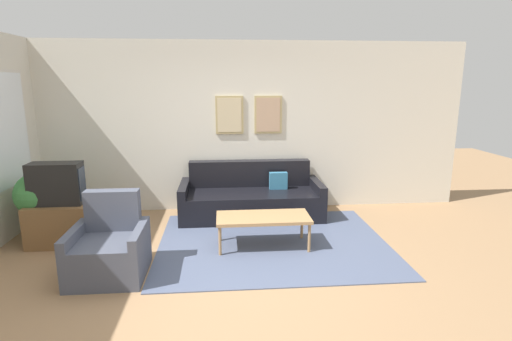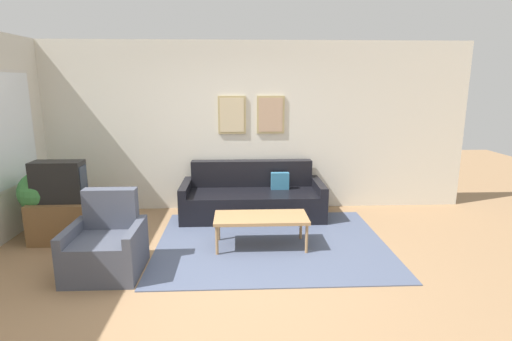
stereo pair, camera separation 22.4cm
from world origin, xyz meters
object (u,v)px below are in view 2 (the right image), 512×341
(armchair, at_px, (106,247))
(potted_plant_tall, at_px, (41,196))
(coffee_table, at_px, (261,219))
(couch, at_px, (253,198))
(tv, at_px, (59,182))

(armchair, xyz_separation_m, potted_plant_tall, (-1.16, 1.05, 0.30))
(coffee_table, bearing_deg, couch, 92.77)
(coffee_table, distance_m, armchair, 1.84)
(armchair, relative_size, potted_plant_tall, 0.96)
(tv, relative_size, potted_plant_tall, 0.69)
(coffee_table, height_order, armchair, armchair)
(couch, xyz_separation_m, potted_plant_tall, (-2.84, -0.78, 0.30))
(tv, distance_m, potted_plant_tall, 0.39)
(coffee_table, distance_m, tv, 2.65)
(couch, relative_size, coffee_table, 1.85)
(coffee_table, distance_m, potted_plant_tall, 2.94)
(potted_plant_tall, bearing_deg, armchair, -42.13)
(couch, relative_size, potted_plant_tall, 2.35)
(armchair, bearing_deg, potted_plant_tall, 129.55)
(coffee_table, relative_size, potted_plant_tall, 1.27)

